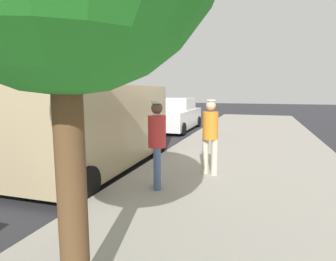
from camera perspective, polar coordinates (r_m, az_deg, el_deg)
ground_plane at (r=8.05m, az=-10.37°, el=-6.51°), size 80.00×80.00×0.00m
sidewalk_slab at (r=7.09m, az=15.54°, el=-8.07°), size 5.00×32.00×0.15m
parking_meter_near at (r=6.91m, az=-2.36°, el=1.19°), size 0.14×0.18×1.52m
pedestrian_in_orange at (r=6.24m, az=8.62°, el=-0.31°), size 0.35×0.34×1.68m
pedestrian_in_red at (r=5.29m, az=-2.26°, el=-1.77°), size 0.34×0.35×1.67m
parked_van at (r=7.34m, az=-14.14°, el=1.15°), size 2.24×5.25×2.15m
parked_sedan_ahead at (r=14.43m, az=1.47°, el=3.07°), size 1.95×4.40×1.65m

